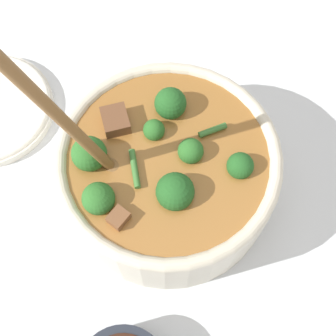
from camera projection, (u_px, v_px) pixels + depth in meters
ground_plane at (168, 189)px, 0.61m from camera, size 4.00×4.00×0.00m
stew_bowl at (167, 171)px, 0.55m from camera, size 0.26×0.26×0.31m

